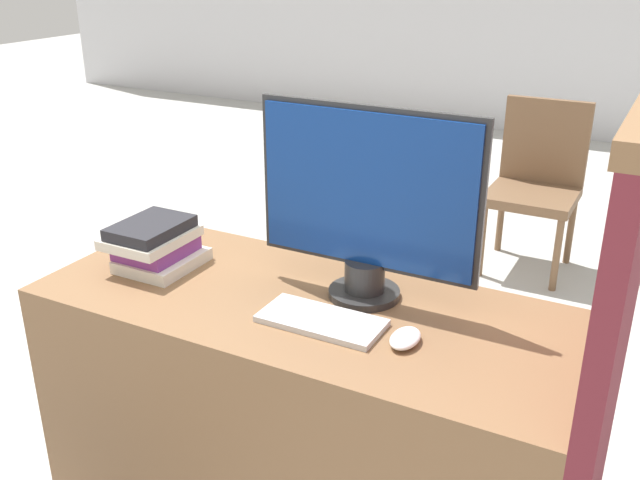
{
  "coord_description": "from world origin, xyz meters",
  "views": [
    {
      "loc": [
        0.82,
        -1.16,
        1.62
      ],
      "look_at": [
        0.06,
        0.28,
        0.94
      ],
      "focal_mm": 40.0,
      "sensor_mm": 36.0,
      "label": 1
    }
  ],
  "objects_px": {
    "keyboard": "(321,321)",
    "book_stack": "(155,244)",
    "monitor": "(367,205)",
    "far_chair": "(537,178)",
    "mouse": "(405,338)"
  },
  "relations": [
    {
      "from": "keyboard",
      "to": "far_chair",
      "type": "bearing_deg",
      "value": 88.32
    },
    {
      "from": "monitor",
      "to": "mouse",
      "type": "distance_m",
      "value": 0.36
    },
    {
      "from": "monitor",
      "to": "book_stack",
      "type": "bearing_deg",
      "value": -169.81
    },
    {
      "from": "keyboard",
      "to": "monitor",
      "type": "bearing_deg",
      "value": 80.26
    },
    {
      "from": "mouse",
      "to": "far_chair",
      "type": "bearing_deg",
      "value": 93.86
    },
    {
      "from": "monitor",
      "to": "far_chair",
      "type": "xyz_separation_m",
      "value": [
        0.04,
        2.1,
        -0.52
      ]
    },
    {
      "from": "monitor",
      "to": "far_chair",
      "type": "relative_size",
      "value": 0.69
    },
    {
      "from": "keyboard",
      "to": "book_stack",
      "type": "height_order",
      "value": "book_stack"
    },
    {
      "from": "monitor",
      "to": "mouse",
      "type": "bearing_deg",
      "value": -43.79
    },
    {
      "from": "keyboard",
      "to": "book_stack",
      "type": "relative_size",
      "value": 1.24
    },
    {
      "from": "monitor",
      "to": "mouse",
      "type": "xyz_separation_m",
      "value": [
        0.19,
        -0.18,
        -0.25
      ]
    },
    {
      "from": "monitor",
      "to": "far_chair",
      "type": "height_order",
      "value": "monitor"
    },
    {
      "from": "monitor",
      "to": "book_stack",
      "type": "height_order",
      "value": "monitor"
    },
    {
      "from": "monitor",
      "to": "keyboard",
      "type": "xyz_separation_m",
      "value": [
        -0.03,
        -0.19,
        -0.25
      ]
    },
    {
      "from": "monitor",
      "to": "book_stack",
      "type": "distance_m",
      "value": 0.66
    }
  ]
}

